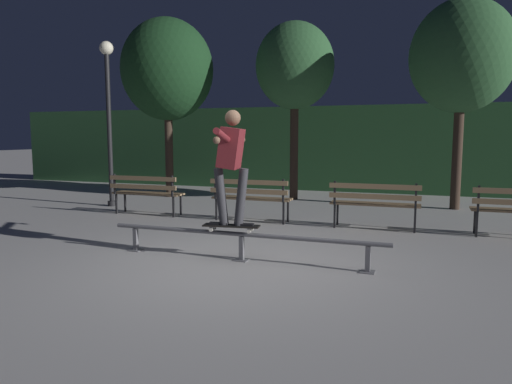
% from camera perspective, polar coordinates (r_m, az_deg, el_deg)
% --- Properties ---
extents(ground_plane, '(90.00, 90.00, 0.00)m').
position_cam_1_polar(ground_plane, '(6.35, -2.28, -8.64)').
color(ground_plane, '#ADAAA8').
extents(hedge_backdrop, '(24.00, 1.20, 2.60)m').
position_cam_1_polar(hedge_backdrop, '(15.04, 10.86, 5.20)').
color(hedge_backdrop, '#2D5B33').
rests_on(hedge_backdrop, ground).
extents(grind_rail, '(3.97, 0.18, 0.39)m').
position_cam_1_polar(grind_rail, '(6.42, -1.77, -5.67)').
color(grind_rail, slate).
rests_on(grind_rail, ground).
extents(skateboard, '(0.80, 0.30, 0.09)m').
position_cam_1_polar(skateboard, '(6.44, -3.02, -4.16)').
color(skateboard, black).
rests_on(skateboard, grind_rail).
extents(skateboarder, '(0.63, 1.40, 1.56)m').
position_cam_1_polar(skateboarder, '(6.33, -3.04, 4.19)').
color(skateboarder, black).
rests_on(skateboarder, skateboard).
extents(park_bench_leftmost, '(1.60, 0.42, 0.88)m').
position_cam_1_polar(park_bench_leftmost, '(10.34, -13.22, 0.22)').
color(park_bench_leftmost, black).
rests_on(park_bench_leftmost, ground).
extents(park_bench_left_center, '(1.60, 0.42, 0.88)m').
position_cam_1_polar(park_bench_left_center, '(9.27, -0.68, -0.35)').
color(park_bench_left_center, black).
rests_on(park_bench_left_center, ground).
extents(park_bench_right_center, '(1.60, 0.42, 0.88)m').
position_cam_1_polar(park_bench_right_center, '(8.74, 14.20, -0.99)').
color(park_bench_right_center, black).
rests_on(park_bench_right_center, ground).
extents(tree_far_left, '(2.50, 2.50, 4.86)m').
position_cam_1_polar(tree_far_left, '(13.43, -10.71, 14.33)').
color(tree_far_left, '#3D2D23').
rests_on(tree_far_left, ground).
extents(tree_far_right, '(2.30, 2.30, 4.74)m').
position_cam_1_polar(tree_far_right, '(11.89, 23.73, 14.78)').
color(tree_far_right, '#3D2D23').
rests_on(tree_far_right, ground).
extents(tree_behind_benches, '(2.04, 2.04, 4.64)m').
position_cam_1_polar(tree_behind_benches, '(12.70, 4.73, 14.90)').
color(tree_behind_benches, '#3D2D23').
rests_on(tree_behind_benches, ground).
extents(lamp_post_left, '(0.32, 0.32, 3.90)m').
position_cam_1_polar(lamp_post_left, '(11.87, -17.49, 10.31)').
color(lamp_post_left, black).
rests_on(lamp_post_left, ground).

